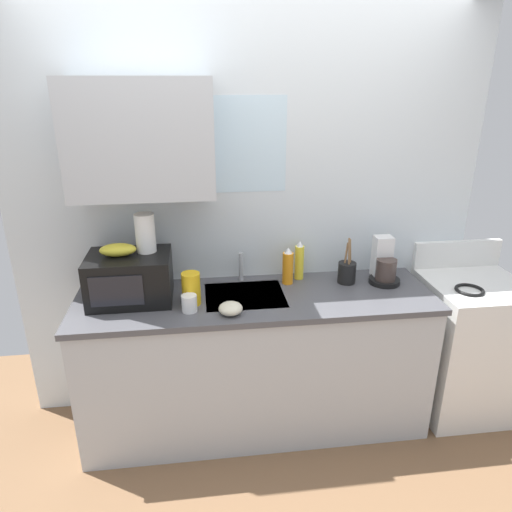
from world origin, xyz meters
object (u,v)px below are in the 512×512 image
dish_soap_bottle_orange (288,267)px  cereal_canister (191,289)px  coffee_maker (384,266)px  dish_soap_bottle_yellow (299,261)px  utensil_crock (347,272)px  microwave (130,278)px  paper_towel_roll (145,233)px  stove_range (467,345)px  banana_bunch (118,250)px  mug_white (189,303)px  small_bowl (231,308)px

dish_soap_bottle_orange → cereal_canister: (-0.59, -0.21, -0.02)m
coffee_maker → cereal_canister: bearing=-172.4°
dish_soap_bottle_yellow → cereal_canister: 0.72m
coffee_maker → utensil_crock: bearing=177.2°
coffee_maker → dish_soap_bottle_orange: coffee_maker is taller
microwave → dish_soap_bottle_yellow: size_ratio=1.84×
paper_towel_roll → dish_soap_bottle_yellow: 0.96m
coffee_maker → dish_soap_bottle_yellow: 0.52m
stove_range → paper_towel_roll: 2.17m
coffee_maker → cereal_canister: 1.19m
paper_towel_roll → dish_soap_bottle_orange: (0.83, 0.06, -0.27)m
banana_bunch → cereal_canister: banana_bunch is taller
utensil_crock → cereal_canister: bearing=-169.9°
stove_range → coffee_maker: (-0.58, 0.10, 0.55)m
mug_white → utensil_crock: utensil_crock is taller
mug_white → microwave: bearing=150.1°
paper_towel_roll → cereal_canister: (0.24, -0.15, -0.29)m
microwave → small_bowl: (0.55, -0.25, -0.10)m
cereal_canister → microwave: bearing=163.9°
dish_soap_bottle_yellow → utensil_crock: (0.28, -0.10, -0.05)m
dish_soap_bottle_yellow → cereal_canister: (-0.67, -0.27, -0.03)m
stove_range → dish_soap_bottle_orange: 1.31m
microwave → paper_towel_roll: size_ratio=2.09×
paper_towel_roll → small_bowl: paper_towel_roll is taller
small_bowl → stove_range: bearing=7.5°
microwave → coffee_maker: 1.52m
dish_soap_bottle_yellow → stove_range: bearing=-11.2°
cereal_canister → small_bowl: bearing=-35.8°
microwave → coffee_maker: (1.52, 0.06, -0.03)m
coffee_maker → dish_soap_bottle_orange: bearing=175.4°
small_bowl → dish_soap_bottle_orange: bearing=43.1°
cereal_canister → dish_soap_bottle_yellow: bearing=21.8°
stove_range → dish_soap_bottle_yellow: 1.24m
utensil_crock → dish_soap_bottle_yellow: bearing=160.5°
dish_soap_bottle_yellow → utensil_crock: bearing=-19.5°
cereal_canister → mug_white: cereal_canister is taller
paper_towel_roll → coffee_maker: (1.42, 0.01, -0.28)m
coffee_maker → utensil_crock: 0.23m
banana_bunch → dish_soap_bottle_yellow: 1.09m
dish_soap_bottle_orange → mug_white: bearing=-153.7°
dish_soap_bottle_yellow → small_bowl: dish_soap_bottle_yellow is taller
stove_range → mug_white: bearing=-175.4°
paper_towel_roll → coffee_maker: 1.45m
stove_range → cereal_canister: (-1.76, -0.05, 0.53)m
coffee_maker → utensil_crock: size_ratio=0.94×
stove_range → dish_soap_bottle_yellow: dish_soap_bottle_yellow is taller
paper_towel_roll → cereal_canister: paper_towel_roll is taller
cereal_canister → mug_white: (-0.01, -0.09, -0.05)m
dish_soap_bottle_orange → dish_soap_bottle_yellow: 0.11m
cereal_canister → utensil_crock: utensil_crock is taller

